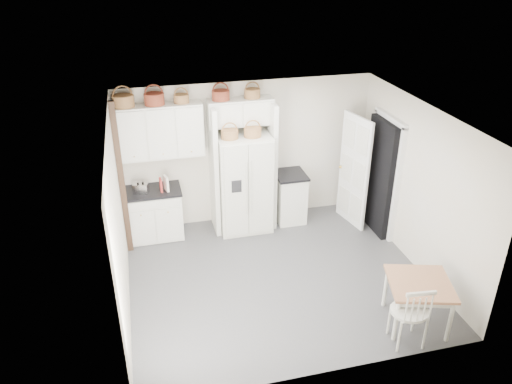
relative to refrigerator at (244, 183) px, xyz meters
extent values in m
plane|color=#434344|center=(0.15, -1.63, -0.89)|extent=(4.50, 4.50, 0.00)
plane|color=white|center=(0.15, -1.63, 1.71)|extent=(4.50, 4.50, 0.00)
plane|color=beige|center=(0.15, 0.37, 0.41)|extent=(4.50, 0.00, 4.50)
plane|color=beige|center=(-2.10, -1.63, 0.41)|extent=(0.00, 4.00, 4.00)
plane|color=beige|center=(2.40, -1.63, 0.41)|extent=(0.00, 4.00, 4.00)
cube|color=beige|center=(0.00, 0.00, 0.00)|extent=(0.92, 0.74, 1.77)
cube|color=silver|center=(-1.59, 0.07, -0.45)|extent=(0.94, 0.59, 0.87)
cube|color=silver|center=(0.88, 0.07, -0.44)|extent=(0.51, 0.61, 0.90)
cube|color=#8D5B3C|center=(1.69, -3.08, -0.55)|extent=(1.00, 1.00, 0.67)
cube|color=silver|center=(1.39, -3.38, -0.39)|extent=(0.53, 0.49, 1.00)
cube|color=black|center=(-1.59, 0.07, 0.00)|extent=(0.98, 0.63, 0.04)
cube|color=black|center=(0.88, 0.07, 0.03)|extent=(0.55, 0.65, 0.04)
cube|color=silver|center=(-1.77, -0.01, 0.11)|extent=(0.28, 0.21, 0.17)
cube|color=#A02926|center=(-1.44, -0.01, 0.13)|extent=(0.04, 0.15, 0.23)
cube|color=silver|center=(-1.35, -0.01, 0.15)|extent=(0.08, 0.18, 0.26)
cylinder|color=brown|center=(-1.88, 0.20, 1.56)|extent=(0.34, 0.34, 0.19)
cylinder|color=maroon|center=(-1.40, 0.20, 1.56)|extent=(0.32, 0.32, 0.19)
cylinder|color=brown|center=(-0.97, 0.20, 1.53)|extent=(0.25, 0.25, 0.14)
cylinder|color=maroon|center=(-0.33, 0.20, 1.55)|extent=(0.29, 0.29, 0.17)
cylinder|color=brown|center=(0.21, 0.20, 1.54)|extent=(0.27, 0.27, 0.15)
cylinder|color=brown|center=(-0.25, -0.10, 0.96)|extent=(0.29, 0.29, 0.15)
cylinder|color=brown|center=(0.14, -0.10, 0.97)|extent=(0.29, 0.29, 0.16)
cube|color=silver|center=(-1.35, 0.20, 1.01)|extent=(1.40, 0.34, 0.90)
cube|color=silver|center=(0.00, 0.20, 1.24)|extent=(1.12, 0.34, 0.45)
cube|color=silver|center=(-0.51, 0.07, 0.26)|extent=(0.08, 0.60, 2.30)
cube|color=silver|center=(0.51, 0.07, 0.26)|extent=(0.08, 0.60, 2.30)
cube|color=black|center=(-2.05, -0.28, 0.41)|extent=(0.09, 0.09, 2.60)
cube|color=black|center=(2.31, -0.63, 0.14)|extent=(0.18, 0.85, 2.05)
cube|color=white|center=(1.95, -0.30, 0.14)|extent=(0.21, 0.79, 2.05)
camera|label=1|loc=(-1.71, -7.73, 3.83)|focal=35.00mm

